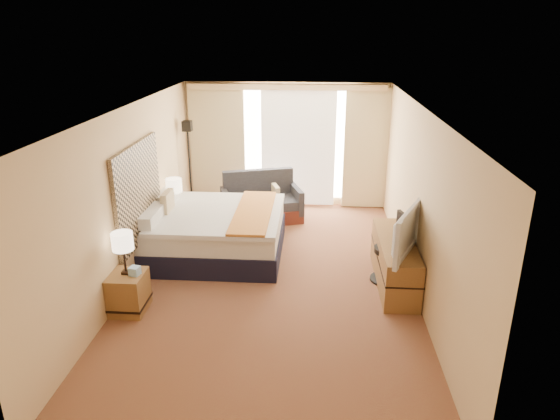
# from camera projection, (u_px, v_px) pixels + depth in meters

# --- Properties ---
(floor) EXTENTS (4.20, 7.00, 0.02)m
(floor) POSITION_uv_depth(u_px,v_px,m) (273.00, 278.00, 7.69)
(floor) COLOR #57181C
(floor) RESTS_ON ground
(ceiling) EXTENTS (4.20, 7.00, 0.02)m
(ceiling) POSITION_uv_depth(u_px,v_px,m) (272.00, 109.00, 6.80)
(ceiling) COLOR silver
(ceiling) RESTS_ON wall_back
(wall_back) EXTENTS (4.20, 0.02, 2.60)m
(wall_back) POSITION_uv_depth(u_px,v_px,m) (286.00, 145.00, 10.52)
(wall_back) COLOR #DEBB87
(wall_back) RESTS_ON ground
(wall_front) EXTENTS (4.20, 0.02, 2.60)m
(wall_front) POSITION_uv_depth(u_px,v_px,m) (235.00, 341.00, 3.97)
(wall_front) COLOR #DEBB87
(wall_front) RESTS_ON ground
(wall_left) EXTENTS (0.02, 7.00, 2.60)m
(wall_left) POSITION_uv_depth(u_px,v_px,m) (131.00, 196.00, 7.38)
(wall_left) COLOR #DEBB87
(wall_left) RESTS_ON ground
(wall_right) EXTENTS (0.02, 7.00, 2.60)m
(wall_right) POSITION_uv_depth(u_px,v_px,m) (419.00, 202.00, 7.11)
(wall_right) COLOR #DEBB87
(wall_right) RESTS_ON ground
(headboard) EXTENTS (0.06, 1.85, 1.50)m
(headboard) POSITION_uv_depth(u_px,v_px,m) (139.00, 193.00, 7.58)
(headboard) COLOR black
(headboard) RESTS_ON wall_left
(nightstand_left) EXTENTS (0.45, 0.52, 0.55)m
(nightstand_left) POSITION_uv_depth(u_px,v_px,m) (129.00, 292.00, 6.74)
(nightstand_left) COLOR olive
(nightstand_left) RESTS_ON floor
(nightstand_right) EXTENTS (0.45, 0.52, 0.55)m
(nightstand_right) POSITION_uv_depth(u_px,v_px,m) (177.00, 224.00, 9.08)
(nightstand_right) COLOR olive
(nightstand_right) RESTS_ON floor
(media_dresser) EXTENTS (0.50, 1.80, 0.70)m
(media_dresser) POSITION_uv_depth(u_px,v_px,m) (395.00, 262.00, 7.45)
(media_dresser) COLOR olive
(media_dresser) RESTS_ON floor
(window) EXTENTS (2.30, 0.02, 2.30)m
(window) POSITION_uv_depth(u_px,v_px,m) (298.00, 145.00, 10.47)
(window) COLOR white
(window) RESTS_ON wall_back
(curtains) EXTENTS (4.12, 0.19, 2.56)m
(curtains) POSITION_uv_depth(u_px,v_px,m) (286.00, 141.00, 10.38)
(curtains) COLOR beige
(curtains) RESTS_ON floor
(bed) EXTENTS (2.24, 2.05, 1.09)m
(bed) POSITION_uv_depth(u_px,v_px,m) (214.00, 232.00, 8.42)
(bed) COLOR black
(bed) RESTS_ON floor
(loveseat) EXTENTS (1.71, 1.25, 0.96)m
(loveseat) POSITION_uv_depth(u_px,v_px,m) (261.00, 204.00, 9.95)
(loveseat) COLOR #552218
(loveseat) RESTS_ON floor
(floor_lamp) EXTENTS (0.24, 0.24, 1.93)m
(floor_lamp) POSITION_uv_depth(u_px,v_px,m) (189.00, 149.00, 9.88)
(floor_lamp) COLOR black
(floor_lamp) RESTS_ON floor
(desk_chair) EXTENTS (0.52, 0.52, 1.07)m
(desk_chair) POSITION_uv_depth(u_px,v_px,m) (393.00, 252.00, 7.49)
(desk_chair) COLOR black
(desk_chair) RESTS_ON floor
(lamp_left) EXTENTS (0.28, 0.28, 0.59)m
(lamp_left) POSITION_uv_depth(u_px,v_px,m) (122.00, 242.00, 6.51)
(lamp_left) COLOR black
(lamp_left) RESTS_ON nightstand_left
(lamp_right) EXTENTS (0.28, 0.28, 0.59)m
(lamp_right) POSITION_uv_depth(u_px,v_px,m) (174.00, 186.00, 8.79)
(lamp_right) COLOR black
(lamp_right) RESTS_ON nightstand_right
(tissue_box) EXTENTS (0.15, 0.15, 0.12)m
(tissue_box) POSITION_uv_depth(u_px,v_px,m) (135.00, 271.00, 6.61)
(tissue_box) COLOR #8EB8DC
(tissue_box) RESTS_ON nightstand_left
(telephone) EXTENTS (0.19, 0.15, 0.07)m
(telephone) POSITION_uv_depth(u_px,v_px,m) (183.00, 209.00, 8.92)
(telephone) COLOR black
(telephone) RESTS_ON nightstand_right
(television) EXTENTS (0.61, 1.11, 0.66)m
(television) POSITION_uv_depth(u_px,v_px,m) (400.00, 231.00, 6.80)
(television) COLOR black
(television) RESTS_ON media_dresser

